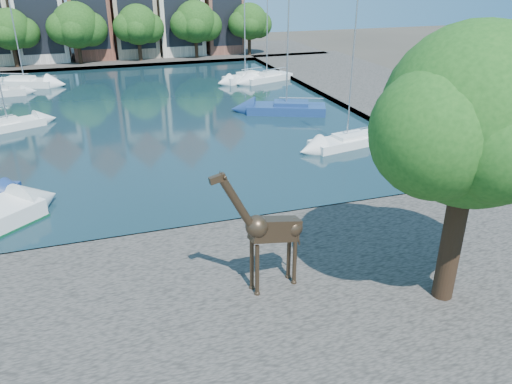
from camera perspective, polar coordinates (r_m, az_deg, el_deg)
ground at (r=26.16m, az=-5.36°, el=-4.46°), size 160.00×160.00×0.00m
water_basin at (r=48.33m, az=-11.94°, el=8.84°), size 38.00×50.00×0.08m
near_quay at (r=20.32m, az=-0.77°, el=-12.96°), size 50.00×14.00×0.50m
far_quay at (r=79.54m, az=-14.91°, el=14.70°), size 60.00×16.00×0.50m
right_quay at (r=56.51m, az=14.50°, el=11.04°), size 14.00×52.00×0.50m
plane_tree at (r=18.91m, az=23.89°, el=7.26°), size 8.32×6.40×10.62m
townhouse_west_inner at (r=78.81m, az=-23.52°, el=18.73°), size 6.43×9.18×15.15m
townhouse_east_inner at (r=78.86m, az=-13.99°, el=20.21°), size 5.94×9.18×15.79m
townhouse_east_end at (r=81.06m, az=-4.18°, el=20.47°), size 5.44×9.18×14.43m
far_tree_west at (r=73.88m, az=-26.19°, el=16.22°), size 6.76×5.20×7.36m
far_tree_mid_west at (r=73.30m, az=-19.79°, el=17.35°), size 7.80×6.00×8.00m
far_tree_mid_east at (r=73.63m, az=-13.29°, el=17.99°), size 7.02×5.40×7.52m
far_tree_east at (r=74.79m, az=-6.88°, el=18.60°), size 7.54×5.80×7.84m
far_tree_far_east at (r=76.79m, az=-0.70°, el=18.79°), size 6.76×5.20×7.36m
giraffe_statue at (r=19.54m, az=1.43°, el=-4.39°), size 3.81×0.99×5.44m
sailboat_left_c at (r=46.95m, az=-26.49°, el=7.01°), size 5.96×4.13×8.91m
sailboat_left_d at (r=59.93m, az=-27.09°, el=10.30°), size 4.81×1.90×9.76m
sailboat_left_e at (r=63.82m, az=-24.95°, el=11.43°), size 7.04×4.59×10.49m
sailboat_right_a at (r=38.66m, az=10.32°, el=5.93°), size 6.20×3.21×10.54m
sailboat_right_b at (r=47.04m, az=3.47°, el=9.70°), size 7.60×5.07×11.33m
sailboat_right_c at (r=60.97m, az=1.24°, el=13.07°), size 6.73×4.28×9.91m
sailboat_right_d at (r=60.53m, az=-1.25°, el=13.07°), size 5.70×3.53×9.98m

